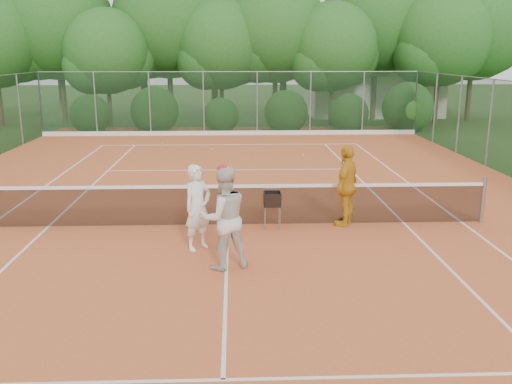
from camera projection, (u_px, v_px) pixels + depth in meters
ground at (228, 226)px, 13.15m from camera, size 120.00×120.00×0.00m
clay_court at (228, 226)px, 13.14m from camera, size 18.00×36.00×0.02m
club_building at (372, 91)px, 36.42m from camera, size 8.00×5.00×3.00m
tennis_net at (228, 204)px, 13.02m from camera, size 11.97×0.10×1.10m
player_white at (198, 207)px, 11.37m from camera, size 0.75×0.74×1.73m
player_center_grp at (224, 218)px, 10.34m from camera, size 1.12×1.00×1.94m
player_yellow at (347, 185)px, 12.97m from camera, size 0.94×1.18×1.87m
ball_hopper at (272, 200)px, 12.77m from camera, size 0.37×0.37×0.84m
stray_ball_a at (163, 144)px, 24.68m from camera, size 0.07×0.07×0.07m
stray_ball_b at (213, 149)px, 23.33m from camera, size 0.07×0.07×0.07m
stray_ball_c at (303, 155)px, 21.96m from camera, size 0.07×0.07×0.07m
court_markings at (228, 225)px, 13.14m from camera, size 11.03×23.83×0.01m
fence_back at (230, 104)px, 27.34m from camera, size 18.07×0.07×3.00m
tropical_treeline at (256, 30)px, 31.61m from camera, size 32.10×8.49×15.03m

